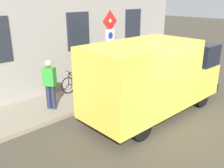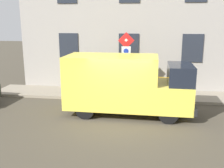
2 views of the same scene
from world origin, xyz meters
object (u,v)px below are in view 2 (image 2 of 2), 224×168
delivery_van (126,83)px  bicycle_orange (166,86)px  bicycle_green (150,85)px  pedestrian (84,76)px  bicycle_red (134,85)px  sign_post_stacked (126,56)px  bicycle_black (119,84)px

delivery_van → bicycle_orange: bearing=60.8°
bicycle_orange → bicycle_green: (-0.00, 0.85, 0.00)m
bicycle_green → pedestrian: size_ratio=1.00×
bicycle_green → bicycle_red: same height
bicycle_orange → pedestrian: pedestrian is taller
bicycle_orange → bicycle_red: (-0.00, 1.70, 0.00)m
sign_post_stacked → bicycle_red: size_ratio=1.82×
sign_post_stacked → bicycle_orange: (1.34, -2.07, -1.73)m
delivery_van → bicycle_black: 3.41m
delivery_van → bicycle_green: (3.25, -1.06, -0.82)m
bicycle_red → bicycle_black: bearing=-7.6°
bicycle_black → pedestrian: (-0.80, 1.79, 0.56)m
pedestrian → bicycle_red: bearing=-15.4°
sign_post_stacked → bicycle_green: size_ratio=1.82×
sign_post_stacked → bicycle_orange: size_ratio=1.82×
delivery_van → bicycle_black: delivery_van is taller
delivery_van → pedestrian: (2.45, 2.43, -0.26)m
bicycle_green → delivery_van: bearing=67.4°
sign_post_stacked → delivery_van: bearing=-175.1°
bicycle_green → bicycle_red: size_ratio=1.00×
bicycle_green → bicycle_red: 0.85m
bicycle_black → pedestrian: bearing=24.7°
bicycle_green → bicycle_black: 1.70m
sign_post_stacked → bicycle_orange: bearing=-57.1°
delivery_van → bicycle_green: delivery_van is taller
bicycle_orange → pedestrian: 4.45m
bicycle_red → bicycle_green: bearing=172.5°
bicycle_green → pedestrian: pedestrian is taller
sign_post_stacked → bicycle_green: (1.34, -1.22, -1.73)m
bicycle_orange → bicycle_black: size_ratio=1.00×
sign_post_stacked → bicycle_black: 2.24m
sign_post_stacked → delivery_van: size_ratio=0.58×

